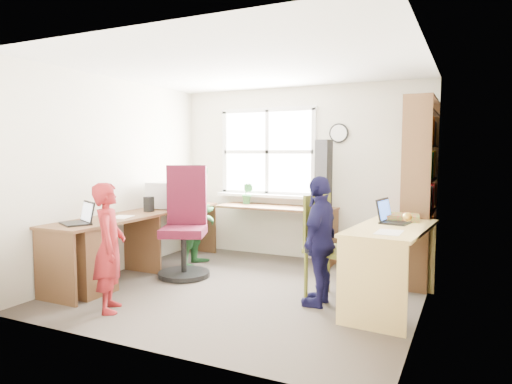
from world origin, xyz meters
TOP-DOWN VIEW (x-y plane):
  - room at (0.01, 0.10)m, footprint 3.64×3.44m
  - l_desk at (-1.31, -0.28)m, footprint 2.38×2.95m
  - right_desk at (1.51, 0.08)m, footprint 0.75×1.42m
  - bookshelf at (1.65, 1.19)m, footprint 0.30×1.02m
  - swivel_chair at (-0.94, 0.22)m, footprint 0.81×0.81m
  - wooden_chair at (0.88, 0.09)m, footprint 0.58×0.58m
  - crt_monitor at (-1.51, 0.56)m, footprint 0.40×0.36m
  - laptop_left at (-1.49, -0.89)m, footprint 0.43×0.40m
  - laptop_right at (1.47, 0.31)m, footprint 0.34×0.39m
  - speaker_a at (-1.46, 0.20)m, footprint 0.10×0.10m
  - speaker_b at (-1.48, 0.91)m, footprint 0.08×0.08m
  - cd_tower at (0.41, 1.46)m, footprint 0.21×0.19m
  - game_box at (1.56, 0.50)m, footprint 0.36×0.36m
  - paper_a at (-1.44, -0.33)m, footprint 0.28×0.34m
  - paper_b at (1.55, -0.29)m, footprint 0.22×0.31m
  - potted_plant at (-0.73, 1.49)m, footprint 0.18×0.15m
  - person_red at (-0.86, -1.14)m, footprint 0.49×0.53m
  - person_green at (-1.06, 0.74)m, footprint 0.56×0.69m
  - person_navy at (0.87, -0.12)m, footprint 0.32×0.75m

SIDE VIEW (x-z plane):
  - l_desk at x=-1.31m, z-range 0.08..0.83m
  - swivel_chair at x=-0.94m, z-range -0.09..1.24m
  - right_desk at x=1.51m, z-range 0.18..0.97m
  - wooden_chair at x=0.88m, z-range 0.04..1.11m
  - person_red at x=-0.86m, z-range 0.00..1.21m
  - person_navy at x=0.87m, z-range 0.00..1.27m
  - person_green at x=-1.06m, z-range 0.00..1.33m
  - paper_a at x=-1.44m, z-range 0.75..0.75m
  - paper_b at x=1.55m, z-range 0.79..0.80m
  - laptop_left at x=-1.49m, z-range 0.69..0.92m
  - game_box at x=1.56m, z-range 0.79..0.86m
  - speaker_b at x=-1.48m, z-range 0.75..0.91m
  - speaker_a at x=-1.46m, z-range 0.75..0.94m
  - laptop_right at x=1.47m, z-range 0.73..0.97m
  - potted_plant at x=-0.73m, z-range 0.75..1.05m
  - crt_monitor at x=-1.51m, z-range 0.75..1.10m
  - bookshelf at x=1.65m, z-range -0.05..2.05m
  - cd_tower at x=0.41m, z-range 0.75..1.66m
  - room at x=0.01m, z-range 0.00..2.44m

